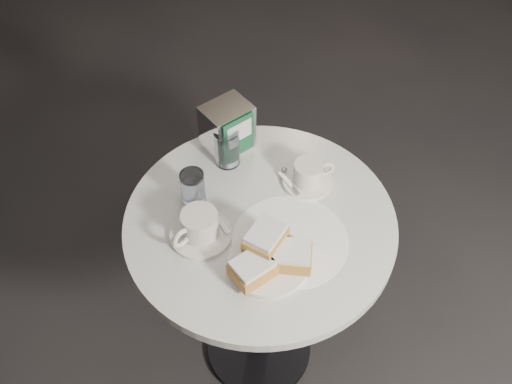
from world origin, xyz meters
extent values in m
plane|color=black|center=(0.00, 0.00, 0.00)|extent=(7.00, 7.00, 0.00)
cylinder|color=black|center=(0.00, 0.00, 0.01)|extent=(0.36, 0.36, 0.03)
cylinder|color=black|center=(0.00, 0.00, 0.36)|extent=(0.07, 0.07, 0.70)
cylinder|color=white|center=(0.00, 0.00, 0.73)|extent=(0.70, 0.70, 0.03)
cylinder|color=white|center=(0.03, -0.10, 0.75)|extent=(0.35, 0.35, 0.00)
cylinder|color=silver|center=(-0.06, -0.13, 0.75)|extent=(0.23, 0.23, 0.01)
cube|color=#CC893E|center=(-0.11, -0.14, 0.78)|extent=(0.10, 0.08, 0.04)
cube|color=white|center=(-0.11, -0.14, 0.80)|extent=(0.10, 0.08, 0.01)
cube|color=#C28C3B|center=(-0.01, -0.16, 0.78)|extent=(0.12, 0.12, 0.04)
cube|color=white|center=(-0.01, -0.16, 0.80)|extent=(0.11, 0.11, 0.01)
cube|color=#C38B3C|center=(-0.05, -0.10, 0.81)|extent=(0.12, 0.11, 0.04)
cube|color=white|center=(-0.05, -0.10, 0.83)|extent=(0.11, 0.10, 0.01)
cylinder|color=silver|center=(-0.15, 0.03, 0.75)|extent=(0.19, 0.19, 0.01)
cylinder|color=beige|center=(-0.15, 0.03, 0.79)|extent=(0.11, 0.11, 0.07)
cylinder|color=#8F6A4E|center=(-0.15, 0.03, 0.82)|extent=(0.10, 0.10, 0.00)
torus|color=silver|center=(-0.21, 0.02, 0.79)|extent=(0.06, 0.03, 0.06)
cube|color=silver|center=(-0.10, 0.05, 0.76)|extent=(0.02, 0.11, 0.00)
sphere|color=silver|center=(-0.11, 0.10, 0.76)|extent=(0.02, 0.02, 0.02)
cylinder|color=white|center=(0.17, 0.04, 0.75)|extent=(0.17, 0.17, 0.01)
cylinder|color=silver|center=(0.17, 0.04, 0.78)|extent=(0.10, 0.10, 0.06)
cylinder|color=brown|center=(0.17, 0.04, 0.81)|extent=(0.09, 0.09, 0.00)
torus|color=beige|center=(0.22, 0.02, 0.78)|extent=(0.05, 0.02, 0.05)
cube|color=silver|center=(0.12, 0.05, 0.76)|extent=(0.01, 0.09, 0.00)
sphere|color=silver|center=(0.14, 0.10, 0.76)|extent=(0.02, 0.02, 0.02)
cylinder|color=white|center=(-0.11, 0.14, 0.80)|extent=(0.08, 0.08, 0.10)
cylinder|color=silver|center=(-0.11, 0.14, 0.79)|extent=(0.07, 0.07, 0.09)
cylinder|color=white|center=(0.03, 0.22, 0.80)|extent=(0.07, 0.07, 0.11)
cylinder|color=white|center=(0.03, 0.22, 0.80)|extent=(0.06, 0.06, 0.09)
cube|color=silver|center=(0.06, 0.27, 0.82)|extent=(0.14, 0.11, 0.15)
cube|color=#175231|center=(0.07, 0.22, 0.82)|extent=(0.10, 0.02, 0.13)
cube|color=silver|center=(0.07, 0.21, 0.84)|extent=(0.08, 0.01, 0.06)
camera|label=1|loc=(-0.49, -0.76, 1.89)|focal=40.00mm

